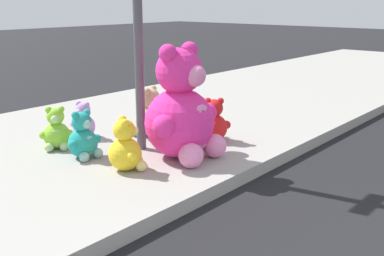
% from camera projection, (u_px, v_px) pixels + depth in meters
% --- Properties ---
extents(sidewalk, '(28.00, 4.40, 0.15)m').
position_uv_depth(sidewalk, '(33.00, 161.00, 5.44)').
color(sidewalk, '#9E9B93').
rests_on(sidewalk, ground_plane).
extents(sign_pole, '(0.56, 0.11, 3.20)m').
position_uv_depth(sign_pole, '(137.00, 5.00, 5.20)').
color(sign_pole, '#4C4C51').
rests_on(sign_pole, sidewalk).
extents(plush_pink_large, '(1.01, 0.88, 1.30)m').
position_uv_depth(plush_pink_large, '(182.00, 113.00, 5.20)').
color(plush_pink_large, '#F22D93').
rests_on(plush_pink_large, sidewalk).
extents(plush_lime, '(0.37, 0.38, 0.52)m').
position_uv_depth(plush_lime, '(56.00, 132.00, 5.60)').
color(plush_lime, '#8CD133').
rests_on(plush_lime, sidewalk).
extents(plush_lavender, '(0.34, 0.36, 0.48)m').
position_uv_depth(plush_lavender, '(83.00, 123.00, 6.05)').
color(plush_lavender, '#B28CD8').
rests_on(plush_lavender, sidewalk).
extents(plush_tan, '(0.49, 0.47, 0.66)m').
position_uv_depth(plush_tan, '(149.00, 116.00, 6.14)').
color(plush_tan, tan).
rests_on(plush_tan, sidewalk).
extents(plush_teal, '(0.43, 0.37, 0.55)m').
position_uv_depth(plush_teal, '(84.00, 139.00, 5.27)').
color(plush_teal, teal).
rests_on(plush_teal, sidewalk).
extents(plush_yellow, '(0.42, 0.40, 0.58)m').
position_uv_depth(plush_yellow, '(127.00, 149.00, 4.88)').
color(plush_yellow, yellow).
rests_on(plush_yellow, sidewalk).
extents(plush_red, '(0.41, 0.40, 0.56)m').
position_uv_depth(plush_red, '(214.00, 123.00, 5.92)').
color(plush_red, red).
rests_on(plush_red, sidewalk).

